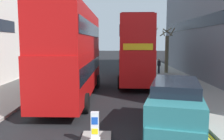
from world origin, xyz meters
TOP-DOWN VIEW (x-y plane):
  - sidewalk_right at (6.50, 16.00)m, footprint 4.00×80.00m
  - sidewalk_left at (-6.50, 16.00)m, footprint 4.00×80.00m
  - kerb_line_outer at (4.40, 14.00)m, footprint 0.10×56.00m
  - kerb_line_inner at (4.24, 14.00)m, footprint 0.10×56.00m
  - keep_left_bollard at (0.00, 3.65)m, footprint 0.36×0.28m
  - double_decker_bus_away at (-2.00, 10.81)m, footprint 2.90×10.84m
  - double_decker_bus_oncoming at (2.43, 17.05)m, footprint 3.08×10.88m
  - taxi_minivan at (3.05, 4.68)m, footprint 3.00×5.13m
  - pedestrian_far at (5.54, 21.79)m, footprint 0.34×0.22m
  - street_tree_near at (5.54, 31.47)m, footprint 1.67×1.68m
  - street_tree_mid at (6.49, 22.40)m, footprint 1.46×1.38m
  - street_tree_distant at (7.68, 39.97)m, footprint 1.96×2.20m

SIDE VIEW (x-z plane):
  - kerb_line_outer at x=4.40m, z-range 0.00..0.01m
  - kerb_line_inner at x=4.24m, z-range 0.00..0.01m
  - sidewalk_right at x=6.50m, z-range 0.00..0.14m
  - sidewalk_left at x=-6.50m, z-range 0.00..0.14m
  - keep_left_bollard at x=0.00m, z-range 0.05..1.16m
  - pedestrian_far at x=5.54m, z-range 0.18..1.80m
  - taxi_minivan at x=3.05m, z-range 0.01..2.13m
  - street_tree_mid at x=6.49m, z-range -0.07..5.00m
  - street_tree_near at x=5.54m, z-range -0.13..5.65m
  - street_tree_distant at x=7.68m, z-range -0.17..6.10m
  - double_decker_bus_away at x=-2.00m, z-range 0.21..5.85m
  - double_decker_bus_oncoming at x=2.43m, z-range 0.21..5.85m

